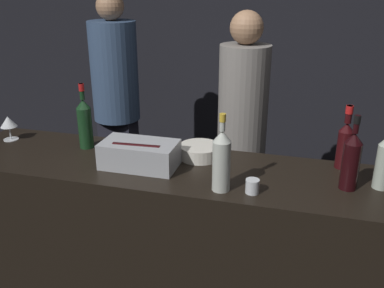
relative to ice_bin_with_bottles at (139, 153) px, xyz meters
The scene contains 12 objects.
wall_back_chalkboard 2.28m from the ice_bin_with_bottles, 83.48° to the left, with size 6.40×0.06×2.80m.
bar_counter 0.65m from the ice_bin_with_bottles, ahead, with size 2.55×0.58×1.04m.
ice_bin_with_bottles is the anchor object (origin of this frame).
bowl_white 0.33m from the ice_bin_with_bottles, 35.43° to the left, with size 0.22×0.22×0.07m.
wine_glass 0.88m from the ice_bin_with_bottles, behind, with size 0.09×0.09×0.14m.
candle_votive 0.61m from the ice_bin_with_bottles, 12.57° to the right, with size 0.06×0.06×0.06m.
red_wine_bottle_tall 1.02m from the ice_bin_with_bottles, 14.59° to the left, with size 0.07×0.07×0.32m.
red_wine_bottle_burgundy 0.42m from the ice_bin_with_bottles, 156.95° to the left, with size 0.08×0.08×0.36m.
rose_wine_bottle 0.48m from the ice_bin_with_bottles, 17.08° to the right, with size 0.08×0.08×0.36m.
red_wine_bottle_black_foil 1.00m from the ice_bin_with_bottles, ahead, with size 0.08×0.08×0.35m.
person_in_hoodie 0.97m from the ice_bin_with_bottles, 66.37° to the left, with size 0.33×0.33×1.75m.
person_blond_tee 1.40m from the ice_bin_with_bottles, 119.60° to the left, with size 0.37×0.37×1.83m.
Camera 1 is at (0.52, -1.58, 1.95)m, focal length 40.00 mm.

